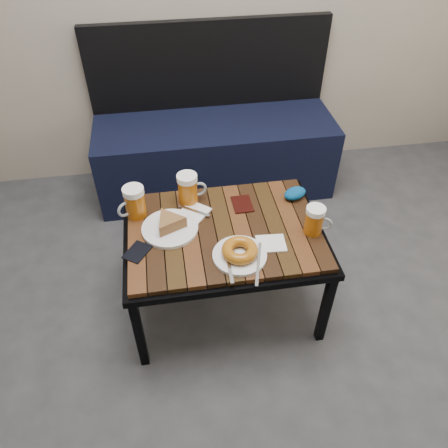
{
  "coord_description": "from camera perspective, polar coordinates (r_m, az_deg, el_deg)",
  "views": [
    {
      "loc": [
        -0.24,
        -0.5,
        1.72
      ],
      "look_at": [
        -0.03,
        0.82,
        0.5
      ],
      "focal_mm": 35.0,
      "sensor_mm": 36.0,
      "label": 1
    }
  ],
  "objects": [
    {
      "name": "bench",
      "position": [
        2.7,
        -1.22,
        10.01
      ],
      "size": [
        1.4,
        0.5,
        0.95
      ],
      "color": "black",
      "rests_on": "ground"
    },
    {
      "name": "cafe_table",
      "position": [
        1.86,
        0.0,
        -1.65
      ],
      "size": [
        0.84,
        0.62,
        0.47
      ],
      "color": "black",
      "rests_on": "ground"
    },
    {
      "name": "beer_mug_left",
      "position": [
        1.88,
        -11.63,
        2.81
      ],
      "size": [
        0.14,
        0.12,
        0.14
      ],
      "rotation": [
        0.0,
        0.0,
        3.7
      ],
      "color": "#A9550D",
      "rests_on": "cafe_table"
    },
    {
      "name": "beer_mug_centre",
      "position": [
        1.92,
        -4.69,
        4.63
      ],
      "size": [
        0.13,
        0.1,
        0.14
      ],
      "rotation": [
        0.0,
        0.0,
        0.15
      ],
      "color": "#A9550D",
      "rests_on": "cafe_table"
    },
    {
      "name": "beer_mug_right",
      "position": [
        1.81,
        11.78,
        0.5
      ],
      "size": [
        0.12,
        0.1,
        0.13
      ],
      "rotation": [
        0.0,
        0.0,
        -0.39
      ],
      "color": "#A9550D",
      "rests_on": "cafe_table"
    },
    {
      "name": "plate_pie",
      "position": [
        1.82,
        -7.12,
        -0.14
      ],
      "size": [
        0.24,
        0.24,
        0.07
      ],
      "color": "white",
      "rests_on": "cafe_table"
    },
    {
      "name": "plate_bagel",
      "position": [
        1.7,
        2.07,
        -3.75
      ],
      "size": [
        0.21,
        0.28,
        0.06
      ],
      "color": "white",
      "rests_on": "cafe_table"
    },
    {
      "name": "napkin_left",
      "position": [
        1.91,
        -3.9,
        1.6
      ],
      "size": [
        0.16,
        0.16,
        0.01
      ],
      "rotation": [
        0.0,
        0.0,
        0.86
      ],
      "color": "white",
      "rests_on": "cafe_table"
    },
    {
      "name": "napkin_right",
      "position": [
        1.77,
        6.16,
        -2.54
      ],
      "size": [
        0.12,
        0.11,
        0.01
      ],
      "rotation": [
        0.0,
        0.0,
        -0.08
      ],
      "color": "white",
      "rests_on": "cafe_table"
    },
    {
      "name": "passport_navy",
      "position": [
        1.76,
        -11.25,
        -3.6
      ],
      "size": [
        0.12,
        0.13,
        0.01
      ],
      "primitive_type": "cube",
      "rotation": [
        0.0,
        0.0,
        -0.61
      ],
      "color": "black",
      "rests_on": "cafe_table"
    },
    {
      "name": "passport_burgundy",
      "position": [
        1.95,
        2.4,
        2.62
      ],
      "size": [
        0.09,
        0.12,
        0.01
      ],
      "primitive_type": "cube",
      "rotation": [
        0.0,
        0.0,
        0.02
      ],
      "color": "black",
      "rests_on": "cafe_table"
    },
    {
      "name": "knit_pouch",
      "position": [
        2.0,
        9.25,
        3.98
      ],
      "size": [
        0.13,
        0.11,
        0.05
      ],
      "primitive_type": "ellipsoid",
      "rotation": [
        0.0,
        0.0,
        0.42
      ],
      "color": "navy",
      "rests_on": "cafe_table"
    }
  ]
}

